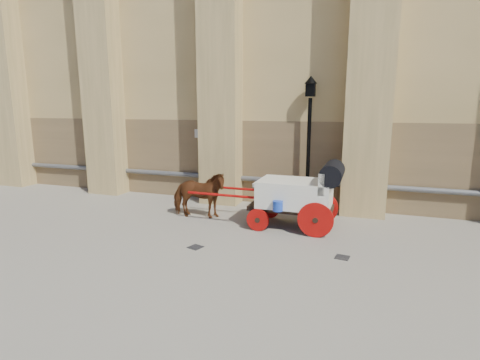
% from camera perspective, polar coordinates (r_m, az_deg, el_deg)
% --- Properties ---
extents(ground, '(90.00, 90.00, 0.00)m').
position_cam_1_polar(ground, '(10.46, -5.05, -8.51)').
color(ground, '#70685D').
rests_on(ground, ground).
extents(horse, '(1.90, 1.08, 1.51)m').
position_cam_1_polar(horse, '(11.94, -6.34, -2.25)').
color(horse, '#5E2913').
rests_on(horse, ground).
extents(carriage, '(4.55, 1.61, 1.99)m').
position_cam_1_polar(carriage, '(10.95, 9.15, -1.86)').
color(carriage, black).
rests_on(carriage, ground).
extents(street_lamp, '(0.42, 0.42, 4.49)m').
position_cam_1_polar(street_lamp, '(12.84, 10.43, 6.02)').
color(street_lamp, black).
rests_on(street_lamp, ground).
extents(drain_grate_near, '(0.40, 0.40, 0.01)m').
position_cam_1_polar(drain_grate_near, '(9.70, -6.81, -10.12)').
color(drain_grate_near, black).
rests_on(drain_grate_near, ground).
extents(drain_grate_far, '(0.36, 0.36, 0.01)m').
position_cam_1_polar(drain_grate_far, '(9.35, 15.32, -11.29)').
color(drain_grate_far, black).
rests_on(drain_grate_far, ground).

